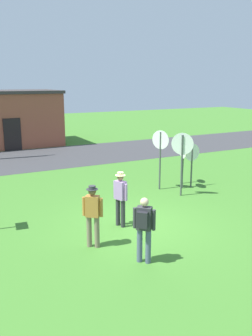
{
  "coord_description": "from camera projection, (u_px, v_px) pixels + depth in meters",
  "views": [
    {
      "loc": [
        -5.31,
        -9.34,
        4.43
      ],
      "look_at": [
        0.76,
        2.21,
        1.3
      ],
      "focal_mm": 38.94,
      "sensor_mm": 36.0,
      "label": 1
    }
  ],
  "objects": [
    {
      "name": "ground_plane",
      "position": [
        137.0,
        225.0,
        11.47
      ],
      "size": [
        80.0,
        80.0,
        0.0
      ],
      "primitive_type": "plane",
      "color": "#3D7528"
    },
    {
      "name": "building_background",
      "position": [
        5.0,
        118.0,
        25.3
      ],
      "size": [
        7.31,
        4.72,
        3.8
      ],
      "color": "brown",
      "rests_on": "ground"
    },
    {
      "name": "stop_sign_rear_left",
      "position": [
        183.0,
        157.0,
        15.12
      ],
      "size": [
        0.2,
        0.7,
        2.0
      ],
      "color": "#474C4C",
      "rests_on": "ground"
    },
    {
      "name": "person_with_sunhat",
      "position": [
        144.0,
        226.0,
        8.89
      ],
      "size": [
        0.48,
        0.48,
        1.69
      ],
      "color": "#4C5670",
      "rests_on": "ground"
    },
    {
      "name": "stop_sign_low_front",
      "position": [
        160.0,
        149.0,
        14.9
      ],
      "size": [
        0.35,
        0.7,
        2.48
      ],
      "color": "#474C4C",
      "rests_on": "ground"
    },
    {
      "name": "stop_sign_far_back",
      "position": [
        182.0,
        153.0,
        14.0
      ],
      "size": [
        0.64,
        0.63,
        2.51
      ],
      "color": "#474C4C",
      "rests_on": "ground"
    },
    {
      "name": "street_asphalt",
      "position": [
        41.0,
        158.0,
        21.41
      ],
      "size": [
        60.0,
        6.4,
        0.01
      ],
      "primitive_type": "cube",
      "color": "#38383A",
      "rests_on": "ground"
    },
    {
      "name": "stop_sign_center_cluster",
      "position": [
        183.0,
        154.0,
        15.85
      ],
      "size": [
        0.23,
        0.58,
        1.99
      ],
      "color": "#474C4C",
      "rests_on": "ground"
    },
    {
      "name": "person_in_blue",
      "position": [
        93.0,
        213.0,
        9.76
      ],
      "size": [
        0.46,
        0.4,
        1.74
      ],
      "color": "#7A6B56",
      "rests_on": "ground"
    },
    {
      "name": "person_near_signs",
      "position": [
        120.0,
        196.0,
        11.19
      ],
      "size": [
        0.32,
        0.55,
        1.74
      ],
      "color": "#2D2D33",
      "rests_on": "ground"
    },
    {
      "name": "stop_sign_leaning_right",
      "position": [
        192.0,
        158.0,
        15.33
      ],
      "size": [
        0.73,
        0.07,
        1.87
      ],
      "color": "#474C4C",
      "rests_on": "ground"
    }
  ]
}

